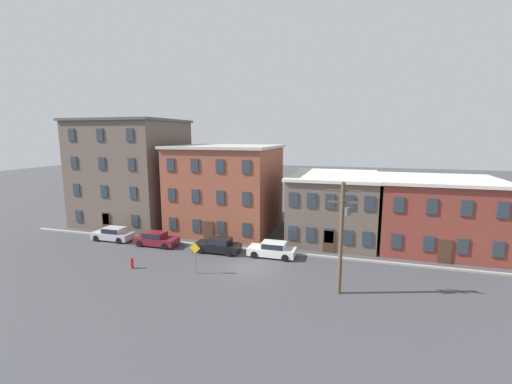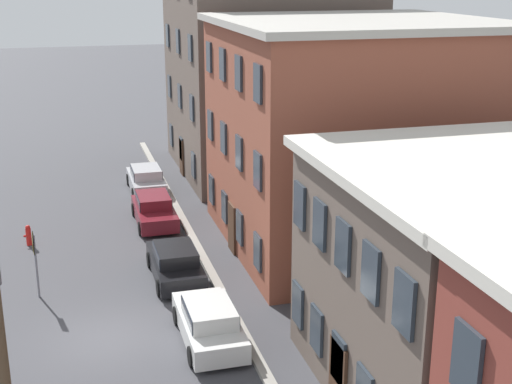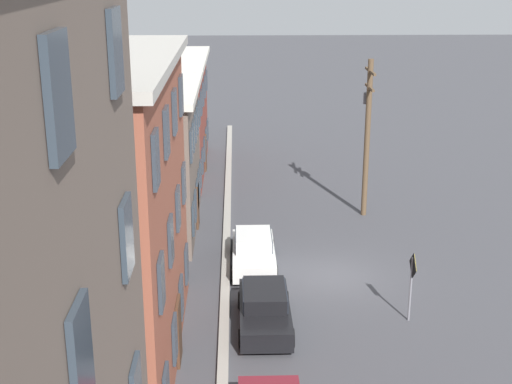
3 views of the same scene
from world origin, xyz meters
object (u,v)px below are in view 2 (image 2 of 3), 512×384
car_maroon (154,209)px  caution_sign (35,253)px  car_silver (146,178)px  car_black (175,262)px  fire_hydrant (28,235)px  car_white (209,321)px

car_maroon → caution_sign: caution_sign is taller
car_maroon → caution_sign: bearing=-37.1°
car_silver → caution_sign: caution_sign is taller
car_black → car_maroon: bearing=179.3°
fire_hydrant → caution_sign: bearing=5.0°
car_black → caution_sign: (0.22, -5.35, 1.06)m
car_maroon → car_white: bearing=0.9°
car_silver → car_maroon: size_ratio=1.00×
car_black → car_white: 5.35m
car_silver → fire_hydrant: 9.28m
car_maroon → car_silver: bearing=177.0°
caution_sign → fire_hydrant: bearing=-175.0°
car_silver → caution_sign: size_ratio=1.63×
caution_sign → fire_hydrant: 5.90m
car_silver → car_maroon: 5.46m
car_silver → car_black: size_ratio=1.00×
car_maroon → fire_hydrant: bearing=-76.3°
car_silver → car_white: (17.74, -0.10, 0.00)m
caution_sign → car_silver: bearing=155.6°
car_white → caution_sign: (-5.12, -5.62, 1.06)m
car_silver → car_white: 17.74m
car_silver → car_white: bearing=-0.3°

